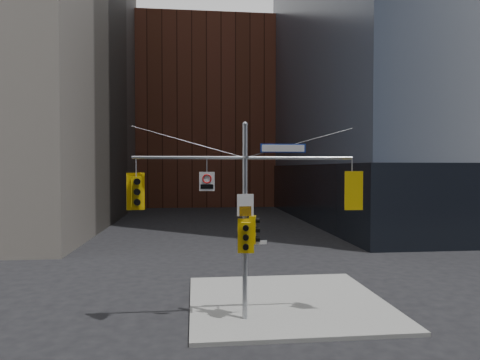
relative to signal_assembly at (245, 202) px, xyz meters
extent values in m
plane|color=black|center=(0.00, -1.99, -4.42)|extent=(160.00, 160.00, 0.00)
cube|color=gray|center=(2.00, 2.01, -4.34)|extent=(8.00, 8.00, 0.15)
cube|color=black|center=(28.00, 30.01, -1.42)|extent=(36.40, 36.40, 6.00)
cube|color=brown|center=(0.00, 56.01, 9.58)|extent=(26.00, 20.00, 28.00)
cylinder|color=#96999E|center=(0.00, 0.01, -0.82)|extent=(0.18, 0.18, 7.20)
sphere|color=#96999E|center=(0.00, 0.01, 2.78)|extent=(0.20, 0.20, 0.20)
cylinder|color=#96999E|center=(-2.00, 0.01, 1.58)|extent=(4.00, 0.11, 0.11)
cylinder|color=#96999E|center=(2.00, 0.01, 1.58)|extent=(4.00, 0.11, 0.11)
cylinder|color=#96999E|center=(0.00, -0.34, 1.58)|extent=(0.10, 0.70, 0.10)
cylinder|color=#96999E|center=(-2.00, 0.01, 2.13)|extent=(4.00, 0.02, 1.12)
cylinder|color=#96999E|center=(2.00, 0.01, 2.13)|extent=(4.00, 0.02, 1.12)
cube|color=gold|center=(-3.85, 0.01, 0.38)|extent=(0.40, 0.33, 1.07)
cube|color=gold|center=(-3.90, 0.19, 0.38)|extent=(0.62, 0.20, 1.33)
cylinder|color=black|center=(-3.80, -0.19, 0.74)|extent=(0.26, 0.22, 0.23)
cylinder|color=black|center=(-3.82, -0.11, 0.74)|extent=(0.19, 0.07, 0.19)
cylinder|color=black|center=(-3.80, -0.19, 0.38)|extent=(0.26, 0.22, 0.23)
cylinder|color=black|center=(-3.82, -0.11, 0.38)|extent=(0.19, 0.07, 0.19)
cylinder|color=black|center=(-3.80, -0.19, 0.03)|extent=(0.26, 0.22, 0.23)
cylinder|color=black|center=(-3.82, -0.11, 0.03)|extent=(0.19, 0.07, 0.19)
cube|color=gold|center=(4.00, 0.01, 0.38)|extent=(0.38, 0.27, 1.16)
cube|color=gold|center=(4.00, -0.19, 0.38)|extent=(0.68, 0.05, 1.43)
cylinder|color=black|center=(4.00, 0.23, 0.77)|extent=(0.24, 0.18, 0.24)
cylinder|color=black|center=(4.00, 0.14, 0.77)|extent=(0.21, 0.02, 0.21)
cylinder|color=black|center=(4.00, 0.23, 0.38)|extent=(0.24, 0.18, 0.24)
cylinder|color=black|center=(4.00, 0.14, 0.38)|extent=(0.21, 0.02, 0.21)
cylinder|color=black|center=(4.00, 0.23, 0.00)|extent=(0.24, 0.18, 0.24)
cylinder|color=black|center=(4.00, 0.14, 0.00)|extent=(0.21, 0.02, 0.21)
cube|color=gold|center=(0.28, 0.01, -1.03)|extent=(0.30, 0.37, 1.01)
cylinder|color=black|center=(0.47, -0.04, -0.69)|extent=(0.20, 0.24, 0.21)
cylinder|color=black|center=(0.39, -0.02, -0.69)|extent=(0.06, 0.18, 0.18)
cylinder|color=black|center=(0.47, -0.04, -1.03)|extent=(0.20, 0.24, 0.21)
cylinder|color=black|center=(0.39, -0.02, -1.03)|extent=(0.06, 0.18, 0.18)
cylinder|color=black|center=(0.47, -0.04, -1.36)|extent=(0.20, 0.24, 0.21)
cylinder|color=#0CE559|center=(0.39, -0.02, -1.36)|extent=(0.06, 0.18, 0.18)
cube|color=gold|center=(0.00, -0.27, -1.23)|extent=(0.35, 0.27, 1.01)
cube|color=gold|center=(0.02, -0.10, -1.23)|extent=(0.59, 0.12, 1.25)
cylinder|color=black|center=(-0.03, -0.46, -0.89)|extent=(0.23, 0.18, 0.21)
cylinder|color=black|center=(-0.02, -0.39, -0.89)|extent=(0.18, 0.04, 0.18)
cylinder|color=black|center=(-0.03, -0.46, -1.23)|extent=(0.23, 0.18, 0.21)
cylinder|color=black|center=(-0.02, -0.39, -1.23)|extent=(0.18, 0.04, 0.18)
cylinder|color=black|center=(-0.03, -0.46, -1.57)|extent=(0.23, 0.18, 0.21)
cylinder|color=black|center=(-0.02, -0.39, -1.57)|extent=(0.18, 0.04, 0.18)
cube|color=navy|center=(1.40, 0.01, 1.93)|extent=(1.67, 0.06, 0.33)
cube|color=silver|center=(1.40, -0.02, 1.93)|extent=(1.57, 0.03, 0.25)
cube|color=silver|center=(-1.37, -0.01, 0.73)|extent=(0.55, 0.08, 0.68)
torus|color=#B20A0A|center=(-1.37, -0.03, 0.82)|extent=(0.34, 0.08, 0.34)
cube|color=black|center=(-1.37, -0.03, 0.55)|extent=(0.46, 0.05, 0.16)
cube|color=silver|center=(0.00, -0.11, -0.12)|extent=(0.60, 0.08, 0.79)
cube|color=#D88C00|center=(0.00, -0.13, -0.33)|extent=(0.44, 0.05, 0.35)
cube|color=silver|center=(0.45, 0.01, -1.49)|extent=(0.71, 0.07, 0.14)
cube|color=#145926|center=(0.00, 0.46, -1.54)|extent=(0.06, 0.68, 0.14)
camera|label=1|loc=(-1.83, -15.29, 1.20)|focal=32.00mm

